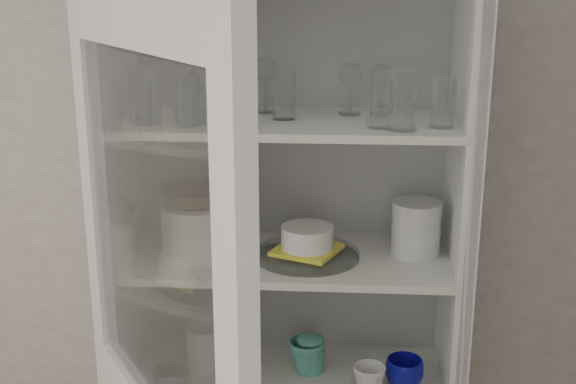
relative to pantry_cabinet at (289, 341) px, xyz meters
The scene contains 30 objects.
wall_back 0.44m from the pantry_cabinet, 140.87° to the left, with size 3.60×0.02×2.60m, color #9E978B.
pantry_cabinet is the anchor object (origin of this frame).
tumbler_0 0.85m from the pantry_cabinet, 141.82° to the right, with size 0.07×0.07×0.13m, color silver.
tumbler_1 0.89m from the pantry_cabinet, 155.09° to the right, with size 0.07×0.07×0.14m, color silver.
tumbler_2 0.84m from the pantry_cabinet, 145.09° to the right, with size 0.06×0.06×0.12m, color silver.
tumbler_3 0.83m from the pantry_cabinet, 115.09° to the right, with size 0.07×0.07×0.15m, color silver.
tumbler_4 0.84m from the pantry_cabinet, 36.93° to the right, with size 0.06×0.06×0.13m, color silver.
tumbler_5 0.88m from the pantry_cabinet, 35.07° to the right, with size 0.08×0.08×0.15m, color silver.
tumbler_6 0.90m from the pantry_cabinet, 22.25° to the right, with size 0.06×0.06×0.13m, color silver.
tumbler_7 0.89m from the pantry_cabinet, 168.14° to the right, with size 0.07×0.07×0.13m, color silver.
tumbler_8 0.82m from the pantry_cabinet, 165.62° to the right, with size 0.07×0.07×0.13m, color silver.
tumbler_9 0.79m from the pantry_cabinet, 97.53° to the right, with size 0.06×0.06×0.13m, color silver.
goblet_0 0.84m from the pantry_cabinet, 168.61° to the left, with size 0.08×0.08×0.17m, color silver, non-canonical shape.
goblet_1 0.81m from the pantry_cabinet, 156.35° to the left, with size 0.08×0.08×0.18m, color silver, non-canonical shape.
goblet_2 0.82m from the pantry_cabinet, ahead, with size 0.07×0.07×0.16m, color silver, non-canonical shape.
goblet_3 0.84m from the pantry_cabinet, ahead, with size 0.07×0.07×0.16m, color silver, non-canonical shape.
plate_stack_front 0.45m from the pantry_cabinet, 161.32° to the right, with size 0.21×0.21×0.08m, color silver.
plate_stack_back 0.43m from the pantry_cabinet, behind, with size 0.22×0.22×0.06m, color silver.
cream_bowl 0.52m from the pantry_cabinet, 161.32° to the right, with size 0.21×0.21×0.07m, color silver.
terracotta_bowl 0.57m from the pantry_cabinet, 161.32° to the right, with size 0.21×0.21×0.05m, color #452A12.
glass_platter 0.35m from the pantry_cabinet, 58.71° to the right, with size 0.31×0.31×0.02m, color silver.
yellow_trivet 0.36m from the pantry_cabinet, 58.71° to the right, with size 0.17×0.17×0.01m, color yellow.
white_ramekin 0.40m from the pantry_cabinet, 58.71° to the right, with size 0.15×0.15×0.07m, color silver.
grey_bowl_stack 0.55m from the pantry_cabinet, ahead, with size 0.14×0.14×0.16m, color #BCBCBC.
mug_blue 0.37m from the pantry_cabinet, 17.56° to the right, with size 0.11×0.11×0.09m, color #061385.
mug_teal 0.08m from the pantry_cabinet, 37.99° to the right, with size 0.11×0.11×0.10m, color #1B8675.
mug_white 0.29m from the pantry_cabinet, 32.73° to the right, with size 0.10×0.10×0.09m, color silver.
teal_jar 0.08m from the pantry_cabinet, 27.67° to the right, with size 0.09×0.09×0.10m.
measuring_cups 0.39m from the pantry_cabinet, 160.39° to the right, with size 0.10×0.10×0.04m, color #B1AFBC.
white_canister 0.27m from the pantry_cabinet, behind, with size 0.12×0.12×0.14m, color silver.
Camera 1 is at (0.34, -0.71, 2.02)m, focal length 45.00 mm.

